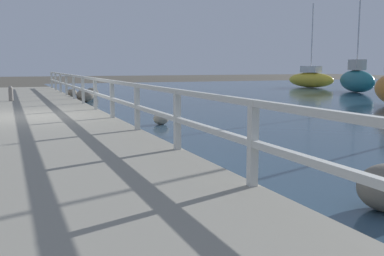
{
  "coord_description": "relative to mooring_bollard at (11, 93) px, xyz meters",
  "views": [
    {
      "loc": [
        -0.51,
        -13.17,
        1.67
      ],
      "look_at": [
        3.61,
        -3.17,
        0.16
      ],
      "focal_mm": 42.0,
      "sensor_mm": 36.0,
      "label": 1
    }
  ],
  "objects": [
    {
      "name": "sailboat_yellow",
      "position": [
        21.31,
        9.23,
        0.1
      ],
      "size": [
        2.17,
        4.26,
        6.25
      ],
      "rotation": [
        0.0,
        0.0,
        0.26
      ],
      "color": "gold",
      "rests_on": "water_surface"
    },
    {
      "name": "ground_plane",
      "position": [
        0.39,
        -5.93,
        -0.57
      ],
      "size": [
        120.0,
        120.0,
        0.0
      ],
      "primitive_type": "plane",
      "color": "#4C473D"
    },
    {
      "name": "sailboat_teal",
      "position": [
        20.13,
        3.08,
        0.22
      ],
      "size": [
        2.73,
        5.2,
        6.23
      ],
      "rotation": [
        0.0,
        0.0,
        -0.37
      ],
      "color": "#1E707A",
      "rests_on": "water_surface"
    },
    {
      "name": "boulder_water_edge",
      "position": [
        3.08,
        5.72,
        -0.37
      ],
      "size": [
        0.56,
        0.5,
        0.42
      ],
      "color": "slate",
      "rests_on": "ground"
    },
    {
      "name": "boulder_mid_strip",
      "position": [
        3.71,
        3.84,
        -0.35
      ],
      "size": [
        0.61,
        0.55,
        0.46
      ],
      "color": "#666056",
      "rests_on": "ground"
    },
    {
      "name": "boulder_far_strip",
      "position": [
        3.18,
        1.89,
        -0.28
      ],
      "size": [
        0.79,
        0.71,
        0.59
      ],
      "color": "slate",
      "rests_on": "ground"
    },
    {
      "name": "railing",
      "position": [
        2.47,
        -5.93,
        0.38
      ],
      "size": [
        0.1,
        32.5,
        1.01
      ],
      "color": "silver",
      "rests_on": "dock_walkway"
    },
    {
      "name": "boulder_downstream",
      "position": [
        3.88,
        -7.06,
        -0.41
      ],
      "size": [
        0.44,
        0.4,
        0.33
      ],
      "color": "gray",
      "rests_on": "ground"
    },
    {
      "name": "dock_walkway",
      "position": [
        0.39,
        -5.93,
        -0.44
      ],
      "size": [
        4.37,
        36.0,
        0.27
      ],
      "color": "gray",
      "rests_on": "ground"
    },
    {
      "name": "mooring_bollard",
      "position": [
        0.0,
        0.0,
        0.0
      ],
      "size": [
        0.17,
        0.17,
        0.6
      ],
      "color": "gray",
      "rests_on": "dock_walkway"
    },
    {
      "name": "boulder_upstream",
      "position": [
        4.0,
        4.75,
        -0.32
      ],
      "size": [
        0.67,
        0.61,
        0.5
      ],
      "color": "#666056",
      "rests_on": "ground"
    }
  ]
}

